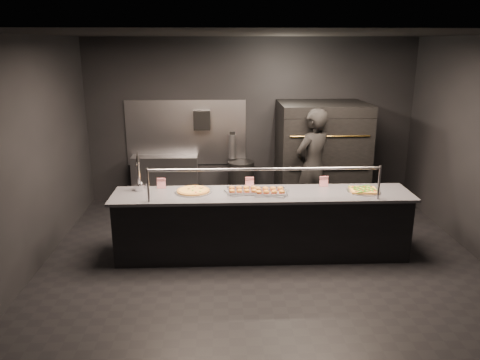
{
  "coord_description": "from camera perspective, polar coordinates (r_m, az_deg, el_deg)",
  "views": [
    {
      "loc": [
        -0.56,
        -6.07,
        2.89
      ],
      "look_at": [
        -0.3,
        0.2,
        1.05
      ],
      "focal_mm": 35.0,
      "sensor_mm": 36.0,
      "label": 1
    }
  ],
  "objects": [
    {
      "name": "room",
      "position": [
        6.29,
        2.58,
        3.53
      ],
      "size": [
        6.04,
        6.0,
        3.0
      ],
      "color": "black",
      "rests_on": "ground"
    },
    {
      "name": "service_counter",
      "position": [
        6.56,
        2.7,
        -5.39
      ],
      "size": [
        4.1,
        0.78,
        1.37
      ],
      "color": "black",
      "rests_on": "ground"
    },
    {
      "name": "pizza_oven",
      "position": [
        8.38,
        9.82,
        2.84
      ],
      "size": [
        1.5,
        1.23,
        1.91
      ],
      "color": "black",
      "rests_on": "ground"
    },
    {
      "name": "prep_shelf",
      "position": [
        8.8,
        -9.08,
        0.03
      ],
      "size": [
        1.2,
        0.35,
        0.9
      ],
      "primitive_type": "cube",
      "color": "#99999E",
      "rests_on": "ground"
    },
    {
      "name": "towel_dispenser",
      "position": [
        8.57,
        -4.67,
        7.3
      ],
      "size": [
        0.3,
        0.2,
        0.35
      ],
      "primitive_type": "cube",
      "color": "black",
      "rests_on": "room"
    },
    {
      "name": "fire_extinguisher",
      "position": [
        8.66,
        -0.94,
        4.15
      ],
      "size": [
        0.14,
        0.14,
        0.51
      ],
      "color": "#B2B2B7",
      "rests_on": "room"
    },
    {
      "name": "beer_tap",
      "position": [
        6.62,
        -12.23,
        0.08
      ],
      "size": [
        0.14,
        0.21,
        0.56
      ],
      "color": "silver",
      "rests_on": "service_counter"
    },
    {
      "name": "round_pizza",
      "position": [
        6.48,
        -5.72,
        -1.31
      ],
      "size": [
        0.52,
        0.52,
        0.03
      ],
      "color": "silver",
      "rests_on": "service_counter"
    },
    {
      "name": "slider_tray_a",
      "position": [
        6.42,
        0.36,
        -1.26
      ],
      "size": [
        0.52,
        0.45,
        0.07
      ],
      "color": "silver",
      "rests_on": "service_counter"
    },
    {
      "name": "slider_tray_b",
      "position": [
        6.39,
        3.64,
        -1.38
      ],
      "size": [
        0.54,
        0.46,
        0.07
      ],
      "color": "silver",
      "rests_on": "service_counter"
    },
    {
      "name": "square_pizza",
      "position": [
        6.67,
        14.82,
        -1.22
      ],
      "size": [
        0.46,
        0.46,
        0.05
      ],
      "color": "silver",
      "rests_on": "service_counter"
    },
    {
      "name": "condiment_jar",
      "position": [
        6.71,
        -11.81,
        -0.69
      ],
      "size": [
        0.14,
        0.06,
        0.1
      ],
      "color": "silver",
      "rests_on": "service_counter"
    },
    {
      "name": "tent_cards",
      "position": [
        6.63,
        0.65,
        -0.26
      ],
      "size": [
        2.43,
        0.04,
        0.15
      ],
      "color": "white",
      "rests_on": "service_counter"
    },
    {
      "name": "trash_bin",
      "position": [
        8.66,
        0.1,
        -0.35
      ],
      "size": [
        0.48,
        0.48,
        0.81
      ],
      "primitive_type": "cylinder",
      "color": "black",
      "rests_on": "ground"
    },
    {
      "name": "worker",
      "position": [
        7.69,
        8.82,
        1.57
      ],
      "size": [
        0.83,
        0.76,
        1.91
      ],
      "primitive_type": "imported",
      "rotation": [
        0.0,
        0.0,
        3.72
      ],
      "color": "black",
      "rests_on": "ground"
    }
  ]
}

